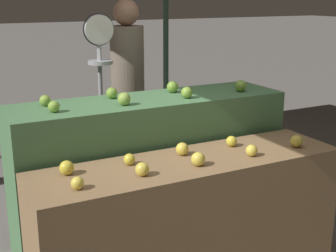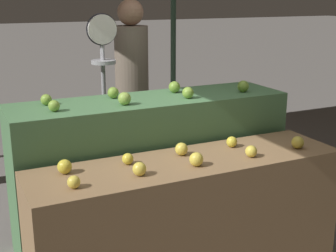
# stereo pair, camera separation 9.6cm
# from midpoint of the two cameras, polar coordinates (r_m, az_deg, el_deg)

# --- Properties ---
(display_counter_front) EXTENTS (2.04, 0.55, 0.82)m
(display_counter_front) POSITION_cam_midpoint_polar(r_m,az_deg,el_deg) (3.12, 1.79, -11.27)
(display_counter_front) COLOR olive
(display_counter_front) RESTS_ON ground_plane
(display_counter_back) EXTENTS (2.04, 0.55, 1.10)m
(display_counter_back) POSITION_cam_midpoint_polar(r_m,az_deg,el_deg) (3.55, -2.92, -5.31)
(display_counter_back) COLOR #4C7A4C
(display_counter_back) RESTS_ON ground_plane
(apple_front_0) EXTENTS (0.07, 0.07, 0.07)m
(apple_front_0) POSITION_cam_midpoint_polar(r_m,az_deg,el_deg) (2.57, -12.04, -6.84)
(apple_front_0) COLOR yellow
(apple_front_0) RESTS_ON display_counter_front
(apple_front_1) EXTENTS (0.08, 0.08, 0.08)m
(apple_front_1) POSITION_cam_midpoint_polar(r_m,az_deg,el_deg) (2.70, -4.18, -5.28)
(apple_front_1) COLOR yellow
(apple_front_1) RESTS_ON display_counter_front
(apple_front_2) EXTENTS (0.09, 0.09, 0.09)m
(apple_front_2) POSITION_cam_midpoint_polar(r_m,az_deg,el_deg) (2.85, 2.73, -4.04)
(apple_front_2) COLOR yellow
(apple_front_2) RESTS_ON display_counter_front
(apple_front_3) EXTENTS (0.08, 0.08, 0.08)m
(apple_front_3) POSITION_cam_midpoint_polar(r_m,az_deg,el_deg) (3.05, 9.28, -2.97)
(apple_front_3) COLOR yellow
(apple_front_3) RESTS_ON display_counter_front
(apple_front_4) EXTENTS (0.08, 0.08, 0.08)m
(apple_front_4) POSITION_cam_midpoint_polar(r_m,az_deg,el_deg) (3.29, 14.62, -1.80)
(apple_front_4) COLOR gold
(apple_front_4) RESTS_ON display_counter_front
(apple_front_5) EXTENTS (0.09, 0.09, 0.09)m
(apple_front_5) POSITION_cam_midpoint_polar(r_m,az_deg,el_deg) (2.78, -13.22, -4.99)
(apple_front_5) COLOR gold
(apple_front_5) RESTS_ON display_counter_front
(apple_front_6) EXTENTS (0.07, 0.07, 0.07)m
(apple_front_6) POSITION_cam_midpoint_polar(r_m,az_deg,el_deg) (2.88, -5.68, -4.06)
(apple_front_6) COLOR gold
(apple_front_6) RESTS_ON display_counter_front
(apple_front_7) EXTENTS (0.08, 0.08, 0.08)m
(apple_front_7) POSITION_cam_midpoint_polar(r_m,az_deg,el_deg) (3.03, 0.85, -2.81)
(apple_front_7) COLOR yellow
(apple_front_7) RESTS_ON display_counter_front
(apple_front_8) EXTENTS (0.07, 0.07, 0.07)m
(apple_front_8) POSITION_cam_midpoint_polar(r_m,az_deg,el_deg) (3.23, 6.91, -1.86)
(apple_front_8) COLOR gold
(apple_front_8) RESTS_ON display_counter_front
(apple_back_0) EXTENTS (0.07, 0.07, 0.07)m
(apple_back_0) POSITION_cam_midpoint_polar(r_m,az_deg,el_deg) (3.07, -14.62, 2.29)
(apple_back_0) COLOR #84AD3D
(apple_back_0) RESTS_ON display_counter_back
(apple_back_1) EXTENTS (0.09, 0.09, 0.09)m
(apple_back_1) POSITION_cam_midpoint_polar(r_m,az_deg,el_deg) (3.18, -6.23, 3.30)
(apple_back_1) COLOR #8EB247
(apple_back_1) RESTS_ON display_counter_back
(apple_back_2) EXTENTS (0.08, 0.08, 0.08)m
(apple_back_2) POSITION_cam_midpoint_polar(r_m,az_deg,el_deg) (3.38, 1.49, 4.09)
(apple_back_2) COLOR #84AD3D
(apple_back_2) RESTS_ON display_counter_back
(apple_back_3) EXTENTS (0.09, 0.09, 0.09)m
(apple_back_3) POSITION_cam_midpoint_polar(r_m,az_deg,el_deg) (3.66, 8.12, 4.86)
(apple_back_3) COLOR #7AA338
(apple_back_3) RESTS_ON display_counter_back
(apple_back_4) EXTENTS (0.08, 0.08, 0.08)m
(apple_back_4) POSITION_cam_midpoint_polar(r_m,az_deg,el_deg) (3.26, -15.57, 3.01)
(apple_back_4) COLOR #84AD3D
(apple_back_4) RESTS_ON display_counter_back
(apple_back_5) EXTENTS (0.08, 0.08, 0.08)m
(apple_back_5) POSITION_cam_midpoint_polar(r_m,az_deg,el_deg) (3.40, -7.67, 4.00)
(apple_back_5) COLOR #7AA338
(apple_back_5) RESTS_ON display_counter_back
(apple_back_6) EXTENTS (0.09, 0.09, 0.09)m
(apple_back_6) POSITION_cam_midpoint_polar(r_m,az_deg,el_deg) (3.58, -0.22, 4.79)
(apple_back_6) COLOR #7AA338
(apple_back_6) RESTS_ON display_counter_back
(produce_scale) EXTENTS (0.25, 0.20, 1.68)m
(produce_scale) POSITION_cam_midpoint_polar(r_m,az_deg,el_deg) (3.86, -8.95, 6.40)
(produce_scale) COLOR #99999E
(produce_scale) RESTS_ON ground_plane
(person_vendor_at_scale) EXTENTS (0.36, 0.36, 1.79)m
(person_vendor_at_scale) POSITION_cam_midpoint_polar(r_m,az_deg,el_deg) (4.33, -5.57, 5.52)
(person_vendor_at_scale) COLOR #2D2D38
(person_vendor_at_scale) RESTS_ON ground_plane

